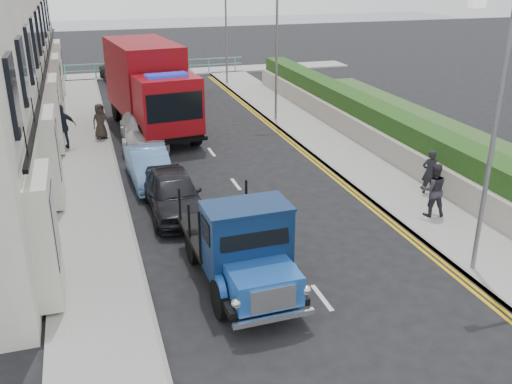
{
  "coord_description": "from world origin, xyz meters",
  "views": [
    {
      "loc": [
        -5.05,
        -12.92,
        7.62
      ],
      "look_at": [
        -0.53,
        1.76,
        1.4
      ],
      "focal_mm": 40.0,
      "sensor_mm": 36.0,
      "label": 1
    }
  ],
  "objects_px": {
    "lamp_mid": "(274,42)",
    "parked_car_front": "(173,193)",
    "bedford_lorry": "(245,253)",
    "pedestrian_east_near": "(430,172)",
    "lamp_near": "(491,126)",
    "lamp_far": "(224,22)",
    "red_lorry": "(149,85)"
  },
  "relations": [
    {
      "from": "lamp_far",
      "to": "pedestrian_east_near",
      "type": "distance_m",
      "value": 21.37
    },
    {
      "from": "lamp_near",
      "to": "lamp_far",
      "type": "relative_size",
      "value": 1.0
    },
    {
      "from": "lamp_far",
      "to": "bedford_lorry",
      "type": "bearing_deg",
      "value": -103.17
    },
    {
      "from": "bedford_lorry",
      "to": "pedestrian_east_near",
      "type": "bearing_deg",
      "value": 25.89
    },
    {
      "from": "lamp_mid",
      "to": "pedestrian_east_near",
      "type": "height_order",
      "value": "lamp_mid"
    },
    {
      "from": "bedford_lorry",
      "to": "lamp_far",
      "type": "bearing_deg",
      "value": 74.9
    },
    {
      "from": "bedford_lorry",
      "to": "red_lorry",
      "type": "distance_m",
      "value": 15.43
    },
    {
      "from": "lamp_mid",
      "to": "lamp_near",
      "type": "bearing_deg",
      "value": -90.0
    },
    {
      "from": "lamp_far",
      "to": "pedestrian_east_near",
      "type": "height_order",
      "value": "lamp_far"
    },
    {
      "from": "bedford_lorry",
      "to": "red_lorry",
      "type": "height_order",
      "value": "red_lorry"
    },
    {
      "from": "pedestrian_east_near",
      "to": "lamp_near",
      "type": "bearing_deg",
      "value": 77.49
    },
    {
      "from": "lamp_near",
      "to": "bedford_lorry",
      "type": "distance_m",
      "value": 6.62
    },
    {
      "from": "lamp_near",
      "to": "lamp_mid",
      "type": "height_order",
      "value": "same"
    },
    {
      "from": "lamp_far",
      "to": "parked_car_front",
      "type": "bearing_deg",
      "value": -108.8
    },
    {
      "from": "lamp_mid",
      "to": "pedestrian_east_near",
      "type": "xyz_separation_m",
      "value": [
        1.92,
        -11.06,
        -3.1
      ]
    },
    {
      "from": "lamp_mid",
      "to": "bedford_lorry",
      "type": "distance_m",
      "value": 16.54
    },
    {
      "from": "lamp_near",
      "to": "parked_car_front",
      "type": "xyz_separation_m",
      "value": [
        -6.78,
        6.1,
        -3.29
      ]
    },
    {
      "from": "lamp_mid",
      "to": "red_lorry",
      "type": "bearing_deg",
      "value": 178.07
    },
    {
      "from": "bedford_lorry",
      "to": "parked_car_front",
      "type": "height_order",
      "value": "bedford_lorry"
    },
    {
      "from": "red_lorry",
      "to": "parked_car_front",
      "type": "relative_size",
      "value": 1.96
    },
    {
      "from": "lamp_mid",
      "to": "pedestrian_east_near",
      "type": "bearing_deg",
      "value": -80.14
    },
    {
      "from": "lamp_mid",
      "to": "lamp_far",
      "type": "height_order",
      "value": "same"
    },
    {
      "from": "lamp_far",
      "to": "bedford_lorry",
      "type": "xyz_separation_m",
      "value": [
        -5.89,
        -25.18,
        -2.9
      ]
    },
    {
      "from": "lamp_near",
      "to": "red_lorry",
      "type": "height_order",
      "value": "lamp_near"
    },
    {
      "from": "lamp_near",
      "to": "lamp_mid",
      "type": "relative_size",
      "value": 1.0
    },
    {
      "from": "lamp_mid",
      "to": "red_lorry",
      "type": "distance_m",
      "value": 6.41
    },
    {
      "from": "lamp_mid",
      "to": "bedford_lorry",
      "type": "xyz_separation_m",
      "value": [
        -5.89,
        -15.18,
        -2.9
      ]
    },
    {
      "from": "lamp_far",
      "to": "pedestrian_east_near",
      "type": "xyz_separation_m",
      "value": [
        1.92,
        -21.06,
        -3.1
      ]
    },
    {
      "from": "pedestrian_east_near",
      "to": "lamp_far",
      "type": "bearing_deg",
      "value": -76.03
    },
    {
      "from": "bedford_lorry",
      "to": "pedestrian_east_near",
      "type": "xyz_separation_m",
      "value": [
        7.81,
        4.12,
        -0.19
      ]
    },
    {
      "from": "bedford_lorry",
      "to": "parked_car_front",
      "type": "relative_size",
      "value": 1.23
    },
    {
      "from": "lamp_mid",
      "to": "parked_car_front",
      "type": "distance_m",
      "value": 12.44
    }
  ]
}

